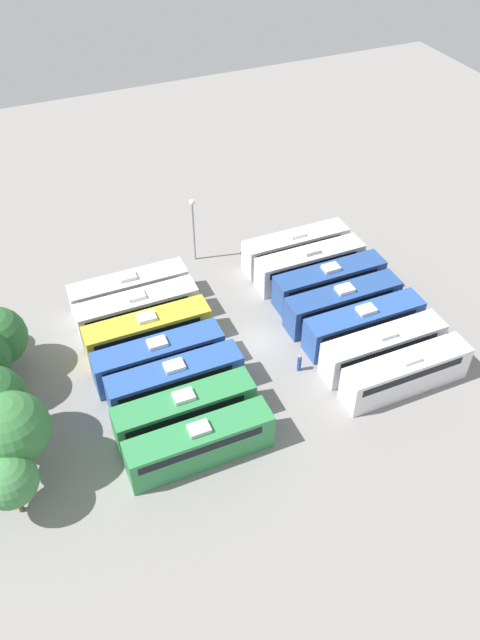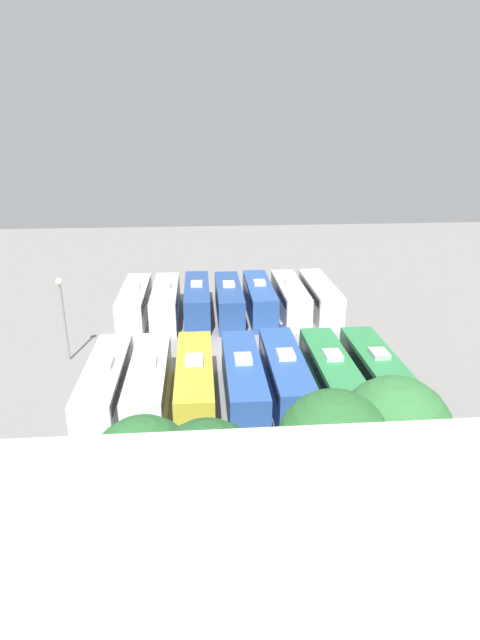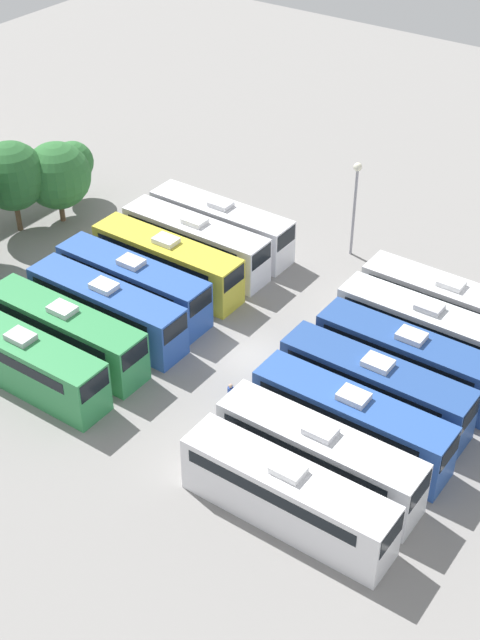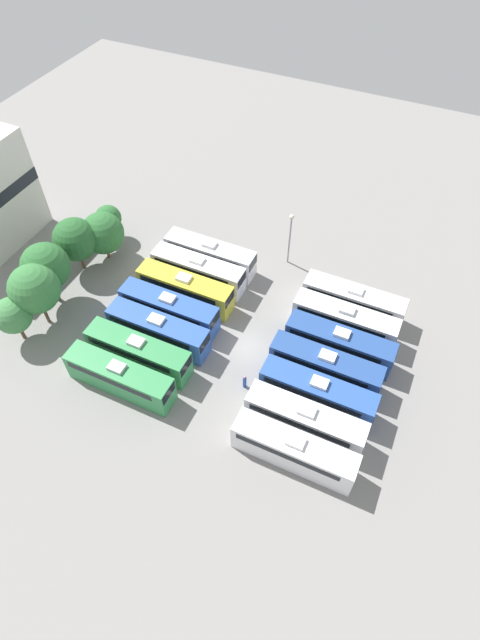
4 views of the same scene
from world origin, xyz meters
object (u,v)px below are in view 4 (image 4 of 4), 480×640
bus_2 (317,392)px  tree_1 (34,289)px  bus_8 (138,351)px  worker_person (245,382)px  bus_13 (210,254)px  bus_1 (305,419)px  bus_6 (353,300)px  light_pole (290,231)px  bus_12 (198,270)px  tree_3 (75,239)px  bus_3 (325,366)px  bus_4 (339,343)px  bus_5 (345,320)px  tree_4 (103,233)px  bus_0 (294,450)px  tree_2 (46,267)px  bus_11 (185,288)px  tree_0 (13,315)px  bus_9 (158,330)px  tree_5 (108,218)px  bus_7 (120,377)px  bus_10 (169,308)px

bus_2 → tree_1: tree_1 is taller
bus_8 → worker_person: bus_8 is taller
bus_2 → bus_13: bearing=54.5°
bus_1 → bus_6: size_ratio=1.00×
light_pole → tree_1: tree_1 is taller
bus_8 → bus_12: 12.94m
worker_person → light_pole: 19.34m
bus_6 → tree_3: (-6.86, 31.63, 2.67)m
bus_3 → bus_4: (3.30, -0.41, 0.00)m
bus_1 → bus_12: bearing=54.0°
bus_5 → bus_13: 18.02m
bus_6 → bus_8: same height
bus_4 → tree_4: bearing=85.5°
bus_0 → tree_1: bearing=82.9°
bus_13 → worker_person: 17.91m
bus_13 → light_pole: size_ratio=1.55×
worker_person → tree_2: 24.80m
bus_1 → worker_person: bearing=74.0°
bus_11 → bus_13: 6.17m
tree_0 → bus_12: bearing=-40.5°
bus_8 → bus_5: bearing=-54.2°
bus_9 → tree_5: size_ratio=2.31×
worker_person → tree_4: (10.15, 23.24, 3.01)m
bus_3 → bus_7: size_ratio=1.00×
light_pole → bus_6: bearing=-115.9°
bus_1 → bus_7: 18.32m
bus_1 → light_pole: light_pole is taller
bus_6 → tree_0: tree_0 is taller
bus_7 → tree_4: bearing=38.4°
bus_13 → tree_5: size_ratio=2.31×
tree_2 → tree_3: (5.59, 0.55, -0.79)m
bus_1 → bus_6: 16.12m
bus_12 → light_pole: size_ratio=1.55×
bus_10 → bus_12: (6.58, -0.10, 0.00)m
bus_6 → worker_person: 15.67m
bus_4 → bus_7: same height
bus_7 → bus_10: 9.72m
bus_2 → bus_7: same height
bus_9 → bus_12: bearing=2.1°
bus_2 → bus_4: (6.52, -0.12, 0.00)m
bus_5 → bus_10: (-6.46, 17.90, 0.00)m
bus_7 → tree_1: size_ratio=1.41×
bus_4 → tree_1: bearing=106.8°
bus_2 → bus_10: same height
bus_0 → light_pole: light_pole is taller
bus_10 → bus_13: (9.56, -0.14, 0.00)m
bus_9 → bus_13: 12.64m
bus_7 → tree_3: (12.45, 13.82, 2.67)m
bus_7 → bus_0: bearing=-90.0°
tree_0 → tree_3: (11.63, 0.63, 0.83)m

